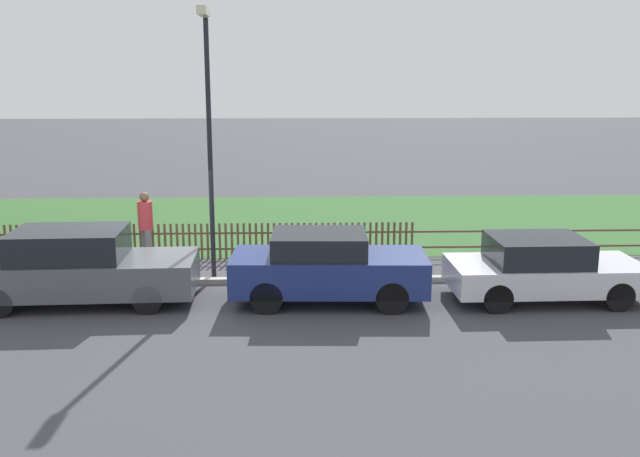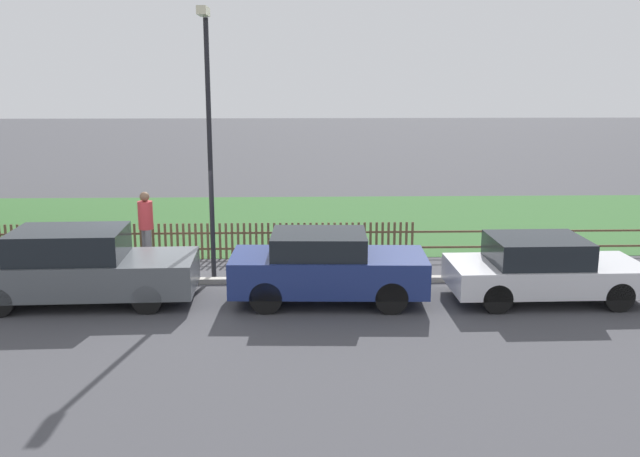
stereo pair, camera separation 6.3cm
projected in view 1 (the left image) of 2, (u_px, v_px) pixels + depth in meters
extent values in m
plane|color=#424247|center=(159.00, 285.00, 15.91)|extent=(120.00, 120.00, 0.00)
cube|color=#B2ADA3|center=(159.00, 281.00, 16.00)|extent=(37.24, 0.20, 0.12)
cube|color=#33602D|center=(199.00, 222.00, 22.60)|extent=(37.24, 9.20, 0.01)
cube|color=brown|center=(175.00, 249.00, 18.08)|extent=(37.24, 0.03, 0.05)
cube|color=brown|center=(174.00, 234.00, 18.00)|extent=(37.24, 0.03, 0.05)
cube|color=brown|center=(0.00, 243.00, 17.87)|extent=(0.06, 0.03, 0.93)
cube|color=brown|center=(6.00, 243.00, 17.87)|extent=(0.06, 0.03, 0.93)
cube|color=brown|center=(12.00, 243.00, 17.88)|extent=(0.06, 0.03, 0.93)
cube|color=brown|center=(18.00, 243.00, 17.88)|extent=(0.06, 0.03, 0.93)
cube|color=brown|center=(24.00, 243.00, 17.89)|extent=(0.06, 0.03, 0.93)
cube|color=brown|center=(30.00, 243.00, 17.90)|extent=(0.06, 0.03, 0.93)
cube|color=brown|center=(37.00, 243.00, 17.90)|extent=(0.06, 0.03, 0.93)
cube|color=brown|center=(43.00, 243.00, 17.91)|extent=(0.06, 0.03, 0.93)
cube|color=brown|center=(49.00, 243.00, 17.91)|extent=(0.06, 0.03, 0.93)
cube|color=brown|center=(55.00, 243.00, 17.92)|extent=(0.06, 0.03, 0.93)
cube|color=brown|center=(61.00, 243.00, 17.92)|extent=(0.06, 0.03, 0.93)
cube|color=brown|center=(67.00, 242.00, 17.93)|extent=(0.06, 0.03, 0.93)
cube|color=brown|center=(73.00, 242.00, 17.93)|extent=(0.06, 0.03, 0.93)
cube|color=brown|center=(80.00, 242.00, 17.94)|extent=(0.06, 0.03, 0.93)
cube|color=brown|center=(86.00, 242.00, 17.94)|extent=(0.06, 0.03, 0.93)
cube|color=brown|center=(92.00, 242.00, 17.95)|extent=(0.06, 0.03, 0.93)
cube|color=brown|center=(98.00, 242.00, 17.95)|extent=(0.06, 0.03, 0.93)
cube|color=brown|center=(104.00, 242.00, 17.96)|extent=(0.06, 0.03, 0.93)
cube|color=brown|center=(110.00, 242.00, 17.96)|extent=(0.06, 0.03, 0.93)
cube|color=brown|center=(116.00, 242.00, 17.97)|extent=(0.06, 0.03, 0.93)
cube|color=brown|center=(123.00, 242.00, 17.97)|extent=(0.06, 0.03, 0.93)
cube|color=brown|center=(129.00, 242.00, 17.98)|extent=(0.06, 0.03, 0.93)
cube|color=brown|center=(135.00, 242.00, 17.98)|extent=(0.06, 0.03, 0.93)
cube|color=brown|center=(141.00, 242.00, 17.99)|extent=(0.06, 0.03, 0.93)
cube|color=brown|center=(147.00, 242.00, 17.99)|extent=(0.06, 0.03, 0.93)
cube|color=brown|center=(153.00, 242.00, 18.00)|extent=(0.06, 0.03, 0.93)
cube|color=brown|center=(159.00, 242.00, 18.00)|extent=(0.06, 0.03, 0.93)
cube|color=brown|center=(165.00, 242.00, 18.01)|extent=(0.06, 0.03, 0.93)
cube|color=brown|center=(171.00, 242.00, 18.01)|extent=(0.06, 0.03, 0.93)
cube|color=brown|center=(177.00, 242.00, 18.02)|extent=(0.06, 0.03, 0.93)
cube|color=brown|center=(183.00, 242.00, 18.02)|extent=(0.06, 0.03, 0.93)
cube|color=brown|center=(190.00, 242.00, 18.03)|extent=(0.06, 0.03, 0.93)
cube|color=brown|center=(196.00, 241.00, 18.03)|extent=(0.06, 0.03, 0.93)
cube|color=brown|center=(202.00, 241.00, 18.04)|extent=(0.06, 0.03, 0.93)
cube|color=brown|center=(208.00, 241.00, 18.04)|extent=(0.06, 0.03, 0.93)
cube|color=brown|center=(214.00, 241.00, 18.05)|extent=(0.06, 0.03, 0.93)
cube|color=brown|center=(220.00, 241.00, 18.05)|extent=(0.06, 0.03, 0.93)
cube|color=brown|center=(226.00, 241.00, 18.06)|extent=(0.06, 0.03, 0.93)
cube|color=brown|center=(232.00, 241.00, 18.06)|extent=(0.06, 0.03, 0.93)
cube|color=brown|center=(238.00, 241.00, 18.07)|extent=(0.06, 0.03, 0.93)
cube|color=brown|center=(244.00, 241.00, 18.07)|extent=(0.06, 0.03, 0.93)
cube|color=brown|center=(250.00, 241.00, 18.08)|extent=(0.06, 0.03, 0.93)
cube|color=brown|center=(256.00, 241.00, 18.08)|extent=(0.06, 0.03, 0.93)
cube|color=brown|center=(262.00, 241.00, 18.09)|extent=(0.06, 0.03, 0.93)
cube|color=brown|center=(268.00, 241.00, 18.09)|extent=(0.06, 0.03, 0.93)
cube|color=brown|center=(274.00, 241.00, 18.10)|extent=(0.06, 0.03, 0.93)
cube|color=brown|center=(280.00, 241.00, 18.10)|extent=(0.06, 0.03, 0.93)
cube|color=brown|center=(286.00, 241.00, 18.11)|extent=(0.06, 0.03, 0.93)
cube|color=brown|center=(292.00, 241.00, 18.12)|extent=(0.06, 0.03, 0.93)
cube|color=brown|center=(298.00, 241.00, 18.12)|extent=(0.06, 0.03, 0.93)
cube|color=brown|center=(304.00, 241.00, 18.13)|extent=(0.06, 0.03, 0.93)
cube|color=brown|center=(310.00, 241.00, 18.13)|extent=(0.06, 0.03, 0.93)
cube|color=brown|center=(316.00, 241.00, 18.14)|extent=(0.06, 0.03, 0.93)
cube|color=brown|center=(322.00, 240.00, 18.14)|extent=(0.06, 0.03, 0.93)
cube|color=brown|center=(328.00, 240.00, 18.15)|extent=(0.06, 0.03, 0.93)
cube|color=brown|center=(334.00, 240.00, 18.15)|extent=(0.06, 0.03, 0.93)
cube|color=brown|center=(340.00, 240.00, 18.16)|extent=(0.06, 0.03, 0.93)
cube|color=brown|center=(346.00, 240.00, 18.16)|extent=(0.06, 0.03, 0.93)
cube|color=brown|center=(352.00, 240.00, 18.17)|extent=(0.06, 0.03, 0.93)
cube|color=brown|center=(358.00, 240.00, 18.17)|extent=(0.06, 0.03, 0.93)
cube|color=brown|center=(364.00, 240.00, 18.18)|extent=(0.06, 0.03, 0.93)
cube|color=brown|center=(370.00, 240.00, 18.18)|extent=(0.06, 0.03, 0.93)
cube|color=brown|center=(376.00, 240.00, 18.19)|extent=(0.06, 0.03, 0.93)
cube|color=brown|center=(382.00, 240.00, 18.19)|extent=(0.06, 0.03, 0.93)
cube|color=brown|center=(388.00, 240.00, 18.20)|extent=(0.06, 0.03, 0.93)
cube|color=brown|center=(394.00, 240.00, 18.20)|extent=(0.06, 0.03, 0.93)
cube|color=brown|center=(400.00, 240.00, 18.21)|extent=(0.06, 0.03, 0.93)
cube|color=brown|center=(406.00, 240.00, 18.21)|extent=(0.06, 0.03, 0.93)
cube|color=brown|center=(412.00, 240.00, 18.22)|extent=(0.06, 0.03, 0.93)
cube|color=#51565B|center=(83.00, 275.00, 14.58)|extent=(4.65, 1.93, 0.70)
cube|color=black|center=(69.00, 244.00, 14.43)|extent=(2.26, 1.67, 0.60)
cylinder|color=black|center=(160.00, 277.00, 15.54)|extent=(0.59, 0.16, 0.59)
cylinder|color=black|center=(147.00, 300.00, 13.95)|extent=(0.59, 0.16, 0.59)
cylinder|color=black|center=(26.00, 279.00, 15.35)|extent=(0.59, 0.16, 0.59)
cube|color=navy|center=(329.00, 272.00, 14.64)|extent=(4.04, 1.84, 0.73)
cube|color=black|center=(319.00, 244.00, 14.51)|extent=(1.97, 1.59, 0.46)
cylinder|color=black|center=(385.00, 276.00, 15.46)|extent=(0.66, 0.16, 0.65)
cylinder|color=black|center=(392.00, 298.00, 13.95)|extent=(0.66, 0.16, 0.65)
cylinder|color=black|center=(272.00, 276.00, 15.47)|extent=(0.66, 0.16, 0.65)
cylinder|color=black|center=(266.00, 298.00, 13.96)|extent=(0.66, 0.16, 0.65)
cube|color=silver|center=(545.00, 275.00, 14.81)|extent=(3.97, 1.85, 0.55)
cube|color=black|center=(537.00, 250.00, 14.68)|extent=(1.92, 1.64, 0.53)
cylinder|color=black|center=(585.00, 274.00, 15.72)|extent=(0.60, 0.15, 0.60)
cylinder|color=black|center=(619.00, 297.00, 14.11)|extent=(0.60, 0.15, 0.60)
cylinder|color=black|center=(476.00, 275.00, 15.61)|extent=(0.60, 0.15, 0.60)
cylinder|color=black|center=(498.00, 299.00, 13.99)|extent=(0.60, 0.15, 0.60)
cylinder|color=black|center=(360.00, 255.00, 17.40)|extent=(0.58, 0.14, 0.57)
cylinder|color=black|center=(308.00, 255.00, 17.46)|extent=(0.58, 0.14, 0.57)
ellipsoid|color=gray|center=(334.00, 241.00, 17.36)|extent=(1.74, 0.78, 0.80)
ellipsoid|color=gray|center=(350.00, 233.00, 17.30)|extent=(0.45, 0.83, 0.37)
cylinder|color=slate|center=(145.00, 245.00, 17.76)|extent=(0.16, 0.16, 0.87)
cylinder|color=slate|center=(148.00, 247.00, 17.55)|extent=(0.16, 0.16, 0.87)
cylinder|color=#B73338|center=(145.00, 215.00, 17.49)|extent=(0.50, 0.50, 0.69)
sphere|color=brown|center=(144.00, 197.00, 17.39)|extent=(0.24, 0.24, 0.24)
cylinder|color=black|center=(210.00, 153.00, 15.87)|extent=(0.11, 0.11, 5.80)
cube|color=beige|center=(203.00, 11.00, 14.89)|extent=(0.20, 0.76, 0.18)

